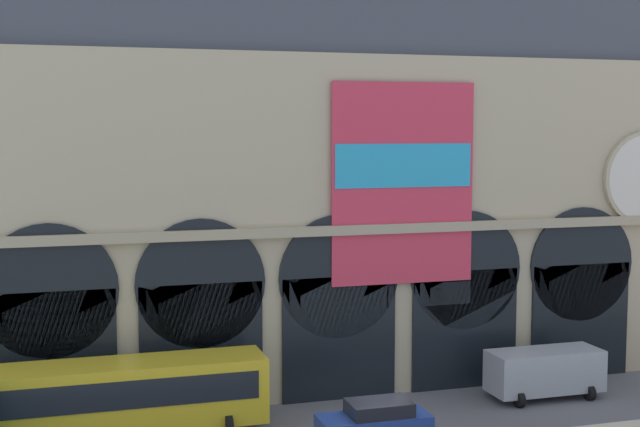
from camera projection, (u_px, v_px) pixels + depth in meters
name	position (u px, v px, depth m)	size (l,w,h in m)	color
station_building	(321.00, 192.00, 41.62)	(38.49, 6.02, 18.82)	#BCAD8C
bus_midwest	(126.00, 395.00, 34.45)	(11.00, 3.25, 3.10)	gold
car_center	(375.00, 420.00, 34.49)	(4.40, 2.22, 1.55)	#28479E
van_mideast	(545.00, 371.00, 39.84)	(5.20, 2.48, 2.20)	#ADB2B7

